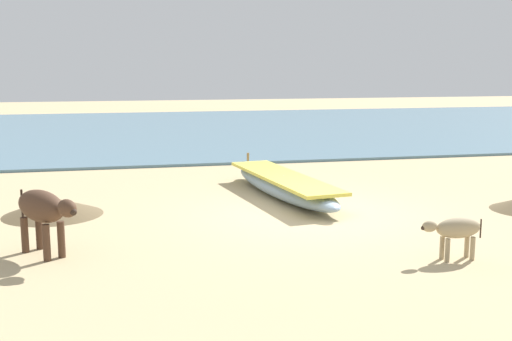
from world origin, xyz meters
TOP-DOWN VIEW (x-y plane):
  - ground at (0.00, 0.00)m, footprint 80.00×80.00m
  - sea_water at (0.00, 16.27)m, footprint 60.00×20.00m
  - fishing_boat_1 at (-0.09, 1.71)m, footprint 1.65×5.06m
  - cow_adult_dark at (-4.75, -1.69)m, footprint 1.12×1.40m
  - calf_near_dun at (1.21, -3.24)m, footprint 0.99×0.29m
  - debris_pile_1 at (-4.88, 1.02)m, footprint 2.68×2.68m

SIDE VIEW (x-z plane):
  - ground at x=0.00m, z-range 0.00..0.00m
  - sea_water at x=0.00m, z-range 0.00..0.08m
  - debris_pile_1 at x=-4.88m, z-range 0.00..0.34m
  - fishing_boat_1 at x=-0.09m, z-range -0.08..0.59m
  - calf_near_dun at x=1.21m, z-range 0.14..0.78m
  - cow_adult_dark at x=-4.75m, z-range 0.22..1.22m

